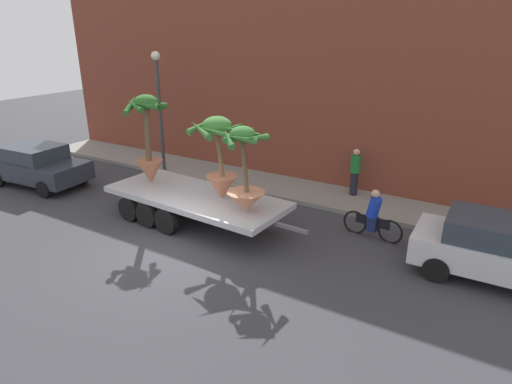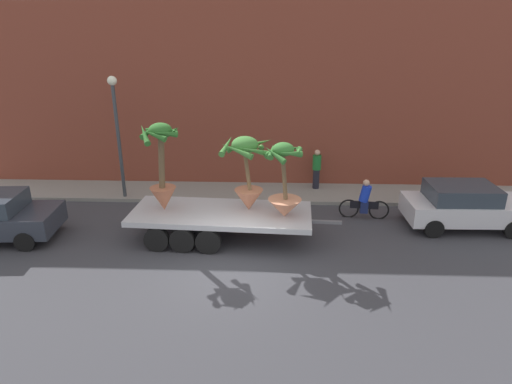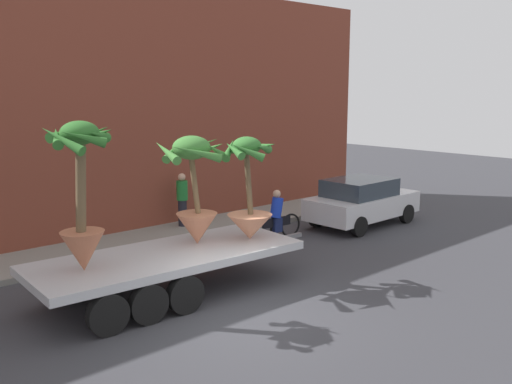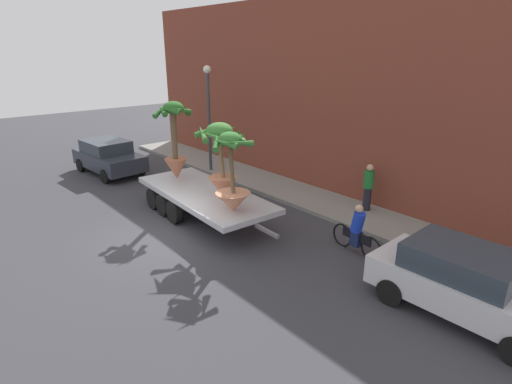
{
  "view_description": "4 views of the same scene",
  "coord_description": "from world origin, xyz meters",
  "px_view_note": "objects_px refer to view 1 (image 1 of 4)",
  "views": [
    {
      "loc": [
        7.67,
        -7.95,
        5.89
      ],
      "look_at": [
        1.66,
        2.02,
        1.46
      ],
      "focal_mm": 30.67,
      "sensor_mm": 36.0,
      "label": 1
    },
    {
      "loc": [
        1.16,
        -11.29,
        6.7
      ],
      "look_at": [
        0.64,
        2.09,
        1.63
      ],
      "focal_mm": 30.72,
      "sensor_mm": 36.0,
      "label": 2
    },
    {
      "loc": [
        -6.96,
        -8.11,
        4.49
      ],
      "look_at": [
        2.53,
        2.47,
        1.88
      ],
      "focal_mm": 39.46,
      "sensor_mm": 36.0,
      "label": 3
    },
    {
      "loc": [
        10.68,
        -5.39,
        5.68
      ],
      "look_at": [
        1.59,
        2.53,
        1.39
      ],
      "focal_mm": 28.36,
      "sensor_mm": 36.0,
      "label": 4
    }
  ],
  "objects_px": {
    "street_lamp": "(159,96)",
    "potted_palm_front": "(245,178)",
    "pedestrian_near_gate": "(355,171)",
    "cyclist": "(373,217)",
    "parked_car": "(500,249)",
    "potted_palm_middle": "(148,141)",
    "trailing_car": "(37,165)",
    "flatbed_trailer": "(190,199)",
    "potted_palm_rear": "(220,157)"
  },
  "relations": [
    {
      "from": "trailing_car",
      "to": "cyclist",
      "type": "bearing_deg",
      "value": 9.95
    },
    {
      "from": "parked_car",
      "to": "trailing_car",
      "type": "height_order",
      "value": "same"
    },
    {
      "from": "potted_palm_rear",
      "to": "cyclist",
      "type": "relative_size",
      "value": 1.36
    },
    {
      "from": "cyclist",
      "to": "pedestrian_near_gate",
      "type": "xyz_separation_m",
      "value": [
        -1.54,
        2.75,
        0.37
      ]
    },
    {
      "from": "flatbed_trailer",
      "to": "potted_palm_middle",
      "type": "relative_size",
      "value": 2.39
    },
    {
      "from": "street_lamp",
      "to": "cyclist",
      "type": "bearing_deg",
      "value": -8.86
    },
    {
      "from": "parked_car",
      "to": "street_lamp",
      "type": "xyz_separation_m",
      "value": [
        -12.8,
        2.12,
        2.4
      ]
    },
    {
      "from": "pedestrian_near_gate",
      "to": "street_lamp",
      "type": "bearing_deg",
      "value": -170.87
    },
    {
      "from": "potted_palm_rear",
      "to": "pedestrian_near_gate",
      "type": "relative_size",
      "value": 1.46
    },
    {
      "from": "parked_car",
      "to": "cyclist",
      "type": "bearing_deg",
      "value": 169.02
    },
    {
      "from": "cyclist",
      "to": "trailing_car",
      "type": "xyz_separation_m",
      "value": [
        -12.65,
        -2.22,
        0.16
      ]
    },
    {
      "from": "street_lamp",
      "to": "parked_car",
      "type": "bearing_deg",
      "value": -9.41
    },
    {
      "from": "trailing_car",
      "to": "pedestrian_near_gate",
      "type": "bearing_deg",
      "value": 24.11
    },
    {
      "from": "parked_car",
      "to": "pedestrian_near_gate",
      "type": "bearing_deg",
      "value": 145.0
    },
    {
      "from": "flatbed_trailer",
      "to": "street_lamp",
      "type": "bearing_deg",
      "value": 141.15
    },
    {
      "from": "potted_palm_rear",
      "to": "potted_palm_front",
      "type": "relative_size",
      "value": 1.02
    },
    {
      "from": "potted_palm_front",
      "to": "trailing_car",
      "type": "xyz_separation_m",
      "value": [
        -9.62,
        -0.02,
        -1.14
      ]
    },
    {
      "from": "flatbed_trailer",
      "to": "pedestrian_near_gate",
      "type": "xyz_separation_m",
      "value": [
        3.82,
        4.6,
        0.28
      ]
    },
    {
      "from": "flatbed_trailer",
      "to": "parked_car",
      "type": "xyz_separation_m",
      "value": [
        8.67,
        1.2,
        0.06
      ]
    },
    {
      "from": "parked_car",
      "to": "pedestrian_near_gate",
      "type": "relative_size",
      "value": 2.41
    },
    {
      "from": "flatbed_trailer",
      "to": "cyclist",
      "type": "distance_m",
      "value": 5.66
    },
    {
      "from": "potted_palm_rear",
      "to": "parked_car",
      "type": "xyz_separation_m",
      "value": [
        7.55,
        1.06,
        -1.45
      ]
    },
    {
      "from": "cyclist",
      "to": "street_lamp",
      "type": "bearing_deg",
      "value": 171.14
    },
    {
      "from": "flatbed_trailer",
      "to": "trailing_car",
      "type": "relative_size",
      "value": 1.69
    },
    {
      "from": "potted_palm_front",
      "to": "street_lamp",
      "type": "relative_size",
      "value": 0.5
    },
    {
      "from": "potted_palm_middle",
      "to": "cyclist",
      "type": "bearing_deg",
      "value": 14.57
    },
    {
      "from": "potted_palm_front",
      "to": "pedestrian_near_gate",
      "type": "bearing_deg",
      "value": 73.16
    },
    {
      "from": "potted_palm_rear",
      "to": "parked_car",
      "type": "bearing_deg",
      "value": 8.01
    },
    {
      "from": "potted_palm_rear",
      "to": "potted_palm_middle",
      "type": "distance_m",
      "value": 2.74
    },
    {
      "from": "cyclist",
      "to": "pedestrian_near_gate",
      "type": "distance_m",
      "value": 3.18
    },
    {
      "from": "potted_palm_front",
      "to": "pedestrian_near_gate",
      "type": "distance_m",
      "value": 5.26
    },
    {
      "from": "pedestrian_near_gate",
      "to": "parked_car",
      "type": "bearing_deg",
      "value": -35.0
    },
    {
      "from": "potted_palm_rear",
      "to": "potted_palm_middle",
      "type": "height_order",
      "value": "potted_palm_middle"
    },
    {
      "from": "potted_palm_front",
      "to": "cyclist",
      "type": "height_order",
      "value": "potted_palm_front"
    },
    {
      "from": "flatbed_trailer",
      "to": "parked_car",
      "type": "bearing_deg",
      "value": 7.9
    },
    {
      "from": "potted_palm_rear",
      "to": "pedestrian_near_gate",
      "type": "height_order",
      "value": "potted_palm_rear"
    },
    {
      "from": "trailing_car",
      "to": "potted_palm_rear",
      "type": "bearing_deg",
      "value": 3.49
    },
    {
      "from": "cyclist",
      "to": "potted_palm_middle",
      "type": "bearing_deg",
      "value": -165.43
    },
    {
      "from": "flatbed_trailer",
      "to": "parked_car",
      "type": "distance_m",
      "value": 8.75
    },
    {
      "from": "flatbed_trailer",
      "to": "pedestrian_near_gate",
      "type": "distance_m",
      "value": 5.98
    },
    {
      "from": "potted_palm_front",
      "to": "street_lamp",
      "type": "height_order",
      "value": "street_lamp"
    },
    {
      "from": "potted_palm_middle",
      "to": "potted_palm_front",
      "type": "distance_m",
      "value": 3.98
    },
    {
      "from": "potted_palm_front",
      "to": "trailing_car",
      "type": "height_order",
      "value": "potted_palm_front"
    },
    {
      "from": "cyclist",
      "to": "street_lamp",
      "type": "height_order",
      "value": "street_lamp"
    },
    {
      "from": "potted_palm_rear",
      "to": "pedestrian_near_gate",
      "type": "bearing_deg",
      "value": 58.84
    },
    {
      "from": "potted_palm_middle",
      "to": "street_lamp",
      "type": "relative_size",
      "value": 0.61
    },
    {
      "from": "potted_palm_middle",
      "to": "pedestrian_near_gate",
      "type": "height_order",
      "value": "potted_palm_middle"
    },
    {
      "from": "potted_palm_rear",
      "to": "cyclist",
      "type": "distance_m",
      "value": 4.84
    },
    {
      "from": "flatbed_trailer",
      "to": "potted_palm_front",
      "type": "distance_m",
      "value": 2.64
    },
    {
      "from": "street_lamp",
      "to": "potted_palm_front",
      "type": "bearing_deg",
      "value": -29.7
    }
  ]
}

